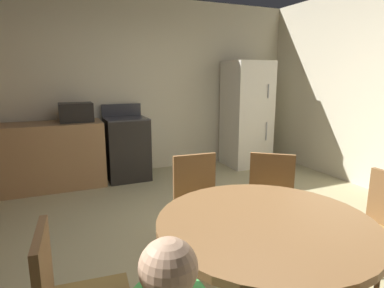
{
  "coord_description": "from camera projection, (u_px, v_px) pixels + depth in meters",
  "views": [
    {
      "loc": [
        -1.31,
        -2.22,
        1.53
      ],
      "look_at": [
        0.11,
        1.08,
        0.77
      ],
      "focal_mm": 30.37,
      "sensor_mm": 36.0,
      "label": 1
    }
  ],
  "objects": [
    {
      "name": "microwave",
      "position": [
        76.0,
        112.0,
        4.46
      ],
      "size": [
        0.44,
        0.32,
        0.26
      ],
      "primitive_type": "cube",
      "color": "black",
      "rests_on": "kitchen_counter"
    },
    {
      "name": "kitchen_counter",
      "position": [
        36.0,
        157.0,
        4.37
      ],
      "size": [
        1.76,
        0.6,
        0.9
      ],
      "primitive_type": "cube",
      "color": "#9E754C",
      "rests_on": "ground"
    },
    {
      "name": "wall_back",
      "position": [
        140.0,
        87.0,
        5.15
      ],
      "size": [
        5.5,
        0.12,
        2.7
      ],
      "primitive_type": "cube",
      "color": "beige",
      "rests_on": "ground"
    },
    {
      "name": "ground_plane",
      "position": [
        229.0,
        255.0,
        2.82
      ],
      "size": [
        14.0,
        14.0,
        0.0
      ],
      "primitive_type": "plane",
      "color": "tan"
    },
    {
      "name": "chair_east",
      "position": [
        381.0,
        228.0,
        2.23
      ],
      "size": [
        0.41,
        0.41,
        0.87
      ],
      "rotation": [
        0.0,
        0.0,
        3.18
      ],
      "color": "olive",
      "rests_on": "ground"
    },
    {
      "name": "chair_northeast",
      "position": [
        270.0,
        199.0,
        2.75
      ],
      "size": [
        0.56,
        0.56,
        0.87
      ],
      "rotation": [
        0.0,
        0.0,
        4.03
      ],
      "color": "olive",
      "rests_on": "ground"
    },
    {
      "name": "refrigerator",
      "position": [
        246.0,
        114.0,
        5.5
      ],
      "size": [
        0.68,
        0.68,
        1.76
      ],
      "color": "silver",
      "rests_on": "ground"
    },
    {
      "name": "dining_table",
      "position": [
        264.0,
        247.0,
        1.79
      ],
      "size": [
        1.19,
        1.19,
        0.76
      ],
      "color": "olive",
      "rests_on": "ground"
    },
    {
      "name": "oven_range",
      "position": [
        127.0,
        148.0,
        4.84
      ],
      "size": [
        0.6,
        0.6,
        1.1
      ],
      "color": "black",
      "rests_on": "ground"
    },
    {
      "name": "chair_north",
      "position": [
        199.0,
        200.0,
        2.73
      ],
      "size": [
        0.42,
        0.42,
        0.87
      ],
      "rotation": [
        0.0,
        0.0,
        4.65
      ],
      "color": "olive",
      "rests_on": "ground"
    }
  ]
}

